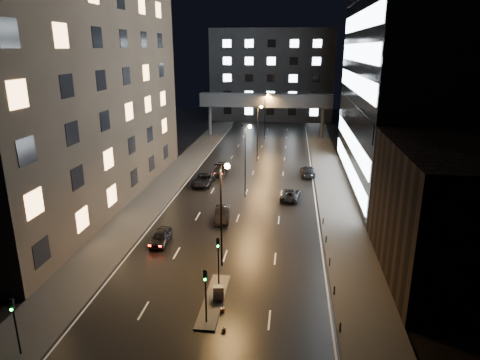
{
  "coord_description": "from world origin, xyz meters",
  "views": [
    {
      "loc": [
        6.2,
        -28.14,
        19.96
      ],
      "look_at": [
        -0.09,
        22.88,
        4.0
      ],
      "focal_mm": 32.0,
      "sensor_mm": 36.0,
      "label": 1
    }
  ],
  "objects": [
    {
      "name": "ground",
      "position": [
        0.0,
        40.0,
        0.0
      ],
      "size": [
        160.0,
        160.0,
        0.0
      ],
      "primitive_type": "plane",
      "color": "black",
      "rests_on": "ground"
    },
    {
      "name": "streetlight_mid_a",
      "position": [
        0.16,
        28.0,
        6.5
      ],
      "size": [
        1.45,
        0.5,
        10.15
      ],
      "color": "black",
      "rests_on": "ground"
    },
    {
      "name": "building_left",
      "position": [
        -22.5,
        24.0,
        20.0
      ],
      "size": [
        15.0,
        48.0,
        40.0
      ],
      "primitive_type": "cube",
      "color": "#2D2319",
      "rests_on": "ground"
    },
    {
      "name": "bollard_row",
      "position": [
        10.2,
        6.5,
        0.45
      ],
      "size": [
        0.12,
        25.12,
        0.9
      ],
      "color": "black",
      "rests_on": "ground"
    },
    {
      "name": "car_away_a",
      "position": [
        -7.21,
        11.99,
        0.75
      ],
      "size": [
        1.93,
        4.44,
        1.49
      ],
      "primitive_type": "imported",
      "rotation": [
        0.0,
        0.0,
        0.04
      ],
      "color": "black",
      "rests_on": "ground"
    },
    {
      "name": "skybridge",
      "position": [
        0.0,
        70.0,
        8.34
      ],
      "size": [
        30.0,
        3.0,
        10.0
      ],
      "color": "#333335",
      "rests_on": "ground"
    },
    {
      "name": "sidewalk_right",
      "position": [
        12.5,
        35.0,
        0.07
      ],
      "size": [
        5.0,
        110.0,
        0.15
      ],
      "primitive_type": "cube",
      "color": "#383533",
      "rests_on": "ground"
    },
    {
      "name": "car_toward_b",
      "position": [
        9.0,
        39.43,
        0.77
      ],
      "size": [
        2.44,
        5.44,
        1.55
      ],
      "primitive_type": "imported",
      "rotation": [
        0.0,
        0.0,
        3.19
      ],
      "color": "black",
      "rests_on": "ground"
    },
    {
      "name": "cone_a",
      "position": [
        1.75,
        -1.78,
        0.22
      ],
      "size": [
        0.51,
        0.51,
        0.45
      ],
      "primitive_type": "cone",
      "rotation": [
        0.0,
        0.0,
        -0.43
      ],
      "color": "orange",
      "rests_on": "ground"
    },
    {
      "name": "streetlight_mid_b",
      "position": [
        0.16,
        48.0,
        6.5
      ],
      "size": [
        1.45,
        0.5,
        10.15
      ],
      "color": "black",
      "rests_on": "ground"
    },
    {
      "name": "cone_b",
      "position": [
        1.26,
        0.64,
        0.26
      ],
      "size": [
        0.53,
        0.53,
        0.52
      ],
      "primitive_type": "cone",
      "rotation": [
        0.0,
        0.0,
        0.4
      ],
      "color": "#F6490C",
      "rests_on": "ground"
    },
    {
      "name": "car_away_c",
      "position": [
        -6.86,
        32.45,
        0.81
      ],
      "size": [
        2.9,
        5.94,
        1.63
      ],
      "primitive_type": "imported",
      "rotation": [
        0.0,
        0.0,
        -0.04
      ],
      "color": "black",
      "rests_on": "ground"
    },
    {
      "name": "car_toward_a",
      "position": [
        6.34,
        27.6,
        0.71
      ],
      "size": [
        3.0,
        5.36,
        1.42
      ],
      "primitive_type": "imported",
      "rotation": [
        0.0,
        0.0,
        3.01
      ],
      "color": "black",
      "rests_on": "ground"
    },
    {
      "name": "car_away_d",
      "position": [
        -5.18,
        38.4,
        0.74
      ],
      "size": [
        2.21,
        5.13,
        1.47
      ],
      "primitive_type": "imported",
      "rotation": [
        0.0,
        0.0,
        -0.03
      ],
      "color": "black",
      "rests_on": "ground"
    },
    {
      "name": "streetlight_far",
      "position": [
        0.16,
        68.0,
        6.5
      ],
      "size": [
        1.45,
        0.5,
        10.15
      ],
      "color": "black",
      "rests_on": "ground"
    },
    {
      "name": "traffic_signal_near",
      "position": [
        0.3,
        4.49,
        3.09
      ],
      "size": [
        0.28,
        0.34,
        4.4
      ],
      "color": "black",
      "rests_on": "median_island"
    },
    {
      "name": "utility_cabinet",
      "position": [
        0.7,
        2.0,
        0.77
      ],
      "size": [
        0.93,
        0.65,
        1.23
      ],
      "primitive_type": "cube",
      "rotation": [
        0.0,
        0.0,
        0.18
      ],
      "color": "#525254",
      "rests_on": "median_island"
    },
    {
      "name": "sidewalk_left",
      "position": [
        -12.5,
        35.0,
        0.07
      ],
      "size": [
        5.0,
        110.0,
        0.15
      ],
      "primitive_type": "cube",
      "color": "#383533",
      "rests_on": "ground"
    },
    {
      "name": "car_away_b",
      "position": [
        -1.73,
        19.07,
        0.81
      ],
      "size": [
        2.16,
        5.04,
        1.62
      ],
      "primitive_type": "imported",
      "rotation": [
        0.0,
        0.0,
        0.09
      ],
      "color": "black",
      "rests_on": "ground"
    },
    {
      "name": "building_right_glass",
      "position": [
        25.0,
        36.0,
        22.5
      ],
      "size": [
        20.0,
        36.0,
        45.0
      ],
      "primitive_type": "cube",
      "color": "black",
      "rests_on": "ground"
    },
    {
      "name": "building_far",
      "position": [
        0.0,
        98.0,
        12.5
      ],
      "size": [
        34.0,
        14.0,
        25.0
      ],
      "primitive_type": "cube",
      "color": "#333335",
      "rests_on": "ground"
    },
    {
      "name": "building_right_low",
      "position": [
        20.0,
        9.0,
        6.0
      ],
      "size": [
        10.0,
        18.0,
        12.0
      ],
      "primitive_type": "cube",
      "color": "black",
      "rests_on": "ground"
    },
    {
      "name": "median_island",
      "position": [
        0.3,
        2.0,
        0.07
      ],
      "size": [
        1.6,
        8.0,
        0.15
      ],
      "primitive_type": "cube",
      "color": "#383533",
      "rests_on": "ground"
    },
    {
      "name": "traffic_signal_far",
      "position": [
        0.3,
        -1.01,
        3.09
      ],
      "size": [
        0.28,
        0.34,
        4.4
      ],
      "color": "black",
      "rests_on": "median_island"
    },
    {
      "name": "traffic_signal_corner",
      "position": [
        -11.5,
        -6.01,
        2.94
      ],
      "size": [
        0.28,
        0.34,
        4.4
      ],
      "color": "black",
      "rests_on": "ground"
    },
    {
      "name": "streetlight_near",
      "position": [
        0.16,
        8.0,
        6.5
      ],
      "size": [
        1.45,
        0.5,
        10.15
      ],
      "color": "black",
      "rests_on": "ground"
    }
  ]
}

